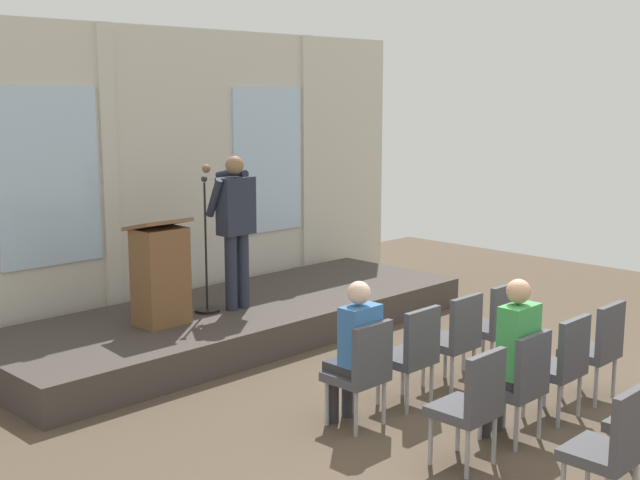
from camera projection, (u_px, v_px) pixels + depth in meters
ground_plane at (532, 428)px, 7.19m from camera, size 13.71×13.71×0.00m
rear_partition at (170, 174)px, 10.54m from camera, size 8.18×0.14×3.65m
stage_platform at (238, 320)px, 9.89m from camera, size 6.00×2.06×0.38m
speaker at (235, 221)px, 9.52m from camera, size 0.51×0.69×1.77m
mic_stand at (207, 283)px, 9.49m from camera, size 0.28×0.28×1.55m
lectern at (161, 274)px, 8.95m from camera, size 0.60×0.48×1.16m
chair_r0_c0 at (362, 368)px, 7.12m from camera, size 0.46×0.44×0.94m
audience_r0_c0 at (355, 345)px, 7.15m from camera, size 0.36×0.39×1.28m
chair_r0_c1 at (412, 351)px, 7.60m from camera, size 0.46×0.44×0.94m
chair_r0_c2 at (456, 335)px, 8.07m from camera, size 0.46×0.44×0.94m
chair_r0_c3 at (495, 322)px, 8.55m from camera, size 0.46×0.44×0.94m
chair_r1_c0 at (472, 401)px, 6.35m from camera, size 0.46×0.44×0.94m
chair_r1_c1 at (520, 380)px, 6.82m from camera, size 0.46×0.44×0.94m
audience_r1_c1 at (513, 352)px, 6.84m from camera, size 0.36×0.39×1.37m
chair_r1_c2 at (561, 361)px, 7.30m from camera, size 0.46×0.44×0.94m
chair_r1_c3 at (598, 345)px, 7.77m from camera, size 0.46×0.44×0.94m
chair_r2_c0 at (612, 444)px, 5.58m from camera, size 0.46×0.44×0.94m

